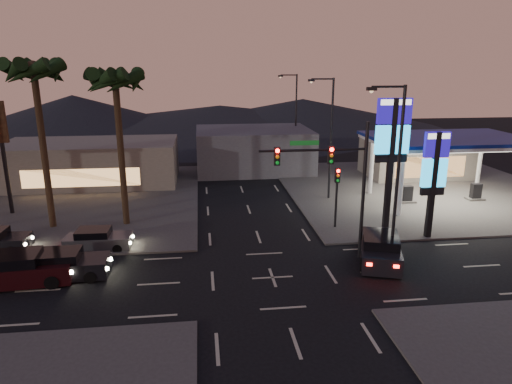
{
  "coord_description": "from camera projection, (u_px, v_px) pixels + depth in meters",
  "views": [
    {
      "loc": [
        -3.59,
        -21.98,
        11.0
      ],
      "look_at": [
        -0.12,
        6.35,
        3.0
      ],
      "focal_mm": 32.0,
      "sensor_mm": 36.0,
      "label": 1
    }
  ],
  "objects": [
    {
      "name": "car_lane_a_mid",
      "position": [
        21.0,
        270.0,
        23.56
      ],
      "size": [
        5.26,
        2.51,
        1.67
      ],
      "color": "black",
      "rests_on": "ground"
    },
    {
      "name": "corner_lot_nw",
      "position": [
        52.0,
        201.0,
        37.8
      ],
      "size": [
        24.0,
        24.0,
        0.12
      ],
      "primitive_type": "cube",
      "color": "#47443F",
      "rests_on": "ground"
    },
    {
      "name": "hill_left",
      "position": [
        74.0,
        113.0,
        78.01
      ],
      "size": [
        40.0,
        40.0,
        6.0
      ],
      "primitive_type": "cone",
      "color": "black",
      "rests_on": "ground"
    },
    {
      "name": "building_far_west",
      "position": [
        91.0,
        163.0,
        43.25
      ],
      "size": [
        16.0,
        8.0,
        4.0
      ],
      "primitive_type": "cube",
      "color": "#726B5B",
      "rests_on": "ground"
    },
    {
      "name": "car_lane_b_front",
      "position": [
        98.0,
        240.0,
        27.99
      ],
      "size": [
        4.09,
        1.82,
        1.31
      ],
      "color": "#555558",
      "rests_on": "ground"
    },
    {
      "name": "streetlight_near",
      "position": [
        395.0,
        166.0,
        24.61
      ],
      "size": [
        2.14,
        0.25,
        10.0
      ],
      "color": "black",
      "rests_on": "ground"
    },
    {
      "name": "streetlight_mid",
      "position": [
        329.0,
        132.0,
        37.03
      ],
      "size": [
        2.14,
        0.25,
        10.0
      ],
      "color": "black",
      "rests_on": "ground"
    },
    {
      "name": "ground",
      "position": [
        273.0,
        278.0,
        24.4
      ],
      "size": [
        140.0,
        140.0,
        0.0
      ],
      "primitive_type": "plane",
      "color": "black",
      "rests_on": "ground"
    },
    {
      "name": "traffic_signal_mast",
      "position": [
        335.0,
        172.0,
        25.33
      ],
      "size": [
        6.1,
        0.39,
        8.0
      ],
      "color": "black",
      "rests_on": "ground"
    },
    {
      "name": "suv_station",
      "position": [
        380.0,
        248.0,
        26.3
      ],
      "size": [
        3.57,
        5.46,
        1.69
      ],
      "color": "black",
      "rests_on": "ground"
    },
    {
      "name": "gas_station",
      "position": [
        448.0,
        141.0,
        36.37
      ],
      "size": [
        12.2,
        8.2,
        5.47
      ],
      "color": "silver",
      "rests_on": "ground"
    },
    {
      "name": "corner_lot_ne",
      "position": [
        418.0,
        189.0,
        41.55
      ],
      "size": [
        24.0,
        24.0,
        0.12
      ],
      "primitive_type": "cube",
      "color": "#47443F",
      "rests_on": "ground"
    },
    {
      "name": "hill_right",
      "position": [
        303.0,
        113.0,
        82.83
      ],
      "size": [
        50.0,
        50.0,
        5.0
      ],
      "primitive_type": "cone",
      "color": "black",
      "rests_on": "ground"
    },
    {
      "name": "pedestal_signal",
      "position": [
        337.0,
        188.0,
        30.93
      ],
      "size": [
        0.32,
        0.39,
        4.3
      ],
      "color": "black",
      "rests_on": "ground"
    },
    {
      "name": "pylon_sign_short",
      "position": [
        434.0,
        169.0,
        28.73
      ],
      "size": [
        1.6,
        0.35,
        7.0
      ],
      "color": "black",
      "rests_on": "ground"
    },
    {
      "name": "building_far_mid",
      "position": [
        253.0,
        150.0,
        48.89
      ],
      "size": [
        12.0,
        9.0,
        4.4
      ],
      "primitive_type": "cube",
      "color": "#4C4C51",
      "rests_on": "ground"
    },
    {
      "name": "convenience_store",
      "position": [
        416.0,
        157.0,
        46.04
      ],
      "size": [
        10.0,
        6.0,
        4.0
      ],
      "primitive_type": "cube",
      "color": "#726B5B",
      "rests_on": "ground"
    },
    {
      "name": "streetlight_far",
      "position": [
        294.0,
        114.0,
        50.41
      ],
      "size": [
        2.14,
        0.25,
        10.0
      ],
      "color": "black",
      "rests_on": "ground"
    },
    {
      "name": "car_lane_a_front",
      "position": [
        64.0,
        265.0,
        24.25
      ],
      "size": [
        4.66,
        2.05,
        1.5
      ],
      "color": "black",
      "rests_on": "ground"
    },
    {
      "name": "palm_b",
      "position": [
        35.0,
        81.0,
        29.15
      ],
      "size": [
        4.41,
        4.41,
        11.46
      ],
      "color": "black",
      "rests_on": "ground"
    },
    {
      "name": "pylon_sign_tall",
      "position": [
        392.0,
        140.0,
        28.93
      ],
      "size": [
        2.2,
        0.35,
        9.0
      ],
      "color": "black",
      "rests_on": "ground"
    },
    {
      "name": "hill_center",
      "position": [
        220.0,
        117.0,
        81.2
      ],
      "size": [
        60.0,
        60.0,
        4.0
      ],
      "primitive_type": "cone",
      "color": "black",
      "rests_on": "ground"
    },
    {
      "name": "palm_a",
      "position": [
        116.0,
        89.0,
        29.88
      ],
      "size": [
        4.41,
        4.41,
        10.86
      ],
      "color": "black",
      "rests_on": "ground"
    }
  ]
}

